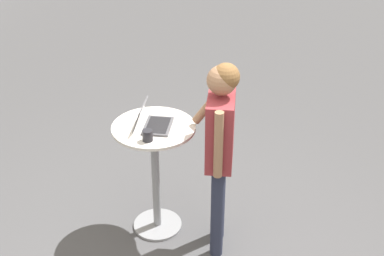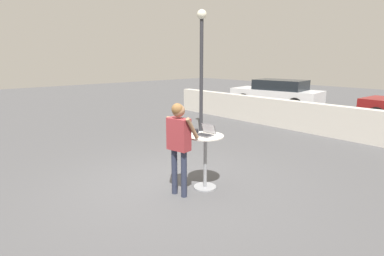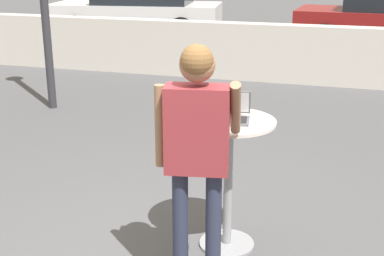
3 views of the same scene
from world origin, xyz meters
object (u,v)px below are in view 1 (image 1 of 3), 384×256
(coffee_mug, at_px, (148,135))
(cafe_table, at_px, (155,162))
(standing_person, at_px, (220,137))
(laptop, at_px, (152,122))

(coffee_mug, bearing_deg, cafe_table, 8.19)
(cafe_table, distance_m, coffee_mug, 0.47)
(cafe_table, relative_size, coffee_mug, 9.12)
(cafe_table, distance_m, standing_person, 0.72)
(cafe_table, relative_size, laptop, 3.07)
(cafe_table, distance_m, laptop, 0.41)
(laptop, bearing_deg, standing_person, -97.60)
(laptop, relative_size, standing_person, 0.20)
(laptop, bearing_deg, cafe_table, -56.71)
(cafe_table, bearing_deg, laptop, 123.29)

